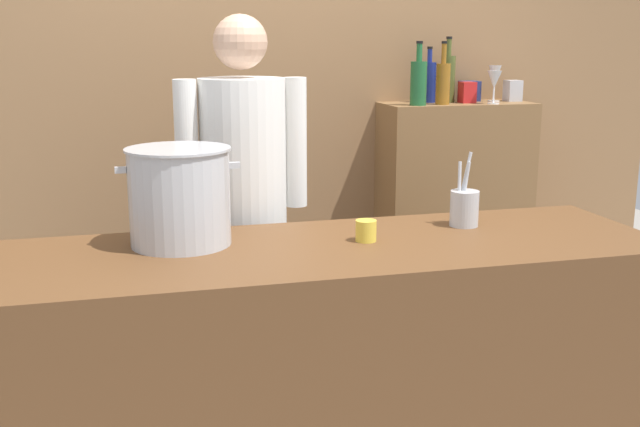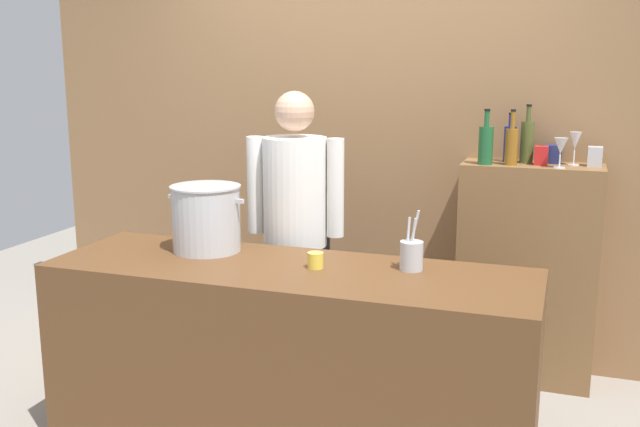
{
  "view_description": "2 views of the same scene",
  "coord_description": "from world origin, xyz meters",
  "px_view_note": "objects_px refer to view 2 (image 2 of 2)",
  "views": [
    {
      "loc": [
        -0.66,
        -2.32,
        1.57
      ],
      "look_at": [
        0.02,
        0.25,
        0.95
      ],
      "focal_mm": 42.35,
      "sensor_mm": 36.0,
      "label": 1
    },
    {
      "loc": [
        1.17,
        -2.95,
        1.82
      ],
      "look_at": [
        0.04,
        0.33,
        1.08
      ],
      "focal_mm": 40.96,
      "sensor_mm": 36.0,
      "label": 2
    }
  ],
  "objects_px": {
    "wine_bottle_olive": "(527,141)",
    "wine_glass_tall": "(575,142)",
    "utensil_crock": "(411,255)",
    "wine_bottle_amber": "(512,145)",
    "stockpot_large": "(206,218)",
    "wine_glass_wide": "(561,147)",
    "spice_tin_silver": "(595,157)",
    "wine_bottle_cobalt": "(510,143)",
    "spice_tin_navy": "(553,154)",
    "chef": "(295,222)",
    "wine_bottle_green": "(486,144)",
    "spice_tin_red": "(541,156)",
    "butter_jar": "(315,260)"
  },
  "relations": [
    {
      "from": "wine_glass_tall",
      "to": "spice_tin_silver",
      "type": "xyz_separation_m",
      "value": [
        0.11,
        -0.0,
        -0.07
      ]
    },
    {
      "from": "butter_jar",
      "to": "wine_bottle_amber",
      "type": "relative_size",
      "value": 0.24
    },
    {
      "from": "chef",
      "to": "wine_glass_wide",
      "type": "bearing_deg",
      "value": -166.3
    },
    {
      "from": "wine_bottle_olive",
      "to": "wine_glass_wide",
      "type": "relative_size",
      "value": 2.01
    },
    {
      "from": "wine_bottle_amber",
      "to": "wine_bottle_green",
      "type": "xyz_separation_m",
      "value": [
        -0.14,
        -0.02,
        0.0
      ]
    },
    {
      "from": "wine_bottle_olive",
      "to": "wine_glass_tall",
      "type": "distance_m",
      "value": 0.25
    },
    {
      "from": "butter_jar",
      "to": "wine_bottle_cobalt",
      "type": "relative_size",
      "value": 0.26
    },
    {
      "from": "stockpot_large",
      "to": "wine_bottle_cobalt",
      "type": "relative_size",
      "value": 1.46
    },
    {
      "from": "wine_bottle_green",
      "to": "wine_glass_tall",
      "type": "height_order",
      "value": "wine_bottle_green"
    },
    {
      "from": "wine_bottle_amber",
      "to": "spice_tin_silver",
      "type": "xyz_separation_m",
      "value": [
        0.43,
        0.1,
        -0.05
      ]
    },
    {
      "from": "utensil_crock",
      "to": "wine_bottle_amber",
      "type": "distance_m",
      "value": 1.11
    },
    {
      "from": "stockpot_large",
      "to": "wine_glass_tall",
      "type": "distance_m",
      "value": 2.02
    },
    {
      "from": "wine_glass_tall",
      "to": "wine_bottle_green",
      "type": "bearing_deg",
      "value": -165.87
    },
    {
      "from": "spice_tin_red",
      "to": "spice_tin_silver",
      "type": "relative_size",
      "value": 0.98
    },
    {
      "from": "wine_bottle_amber",
      "to": "spice_tin_red",
      "type": "bearing_deg",
      "value": 18.72
    },
    {
      "from": "chef",
      "to": "wine_glass_tall",
      "type": "relative_size",
      "value": 9.09
    },
    {
      "from": "wine_bottle_amber",
      "to": "wine_glass_wide",
      "type": "relative_size",
      "value": 1.88
    },
    {
      "from": "chef",
      "to": "wine_bottle_amber",
      "type": "bearing_deg",
      "value": -160.45
    },
    {
      "from": "wine_bottle_green",
      "to": "spice_tin_red",
      "type": "xyz_separation_m",
      "value": [
        0.29,
        0.07,
        -0.06
      ]
    },
    {
      "from": "wine_bottle_cobalt",
      "to": "spice_tin_navy",
      "type": "bearing_deg",
      "value": 6.51
    },
    {
      "from": "wine_bottle_cobalt",
      "to": "spice_tin_navy",
      "type": "relative_size",
      "value": 2.7
    },
    {
      "from": "stockpot_large",
      "to": "spice_tin_silver",
      "type": "height_order",
      "value": "spice_tin_silver"
    },
    {
      "from": "spice_tin_navy",
      "to": "wine_bottle_green",
      "type": "bearing_deg",
      "value": -153.69
    },
    {
      "from": "wine_glass_wide",
      "to": "spice_tin_navy",
      "type": "relative_size",
      "value": 1.58
    },
    {
      "from": "stockpot_large",
      "to": "wine_glass_wide",
      "type": "relative_size",
      "value": 2.49
    },
    {
      "from": "wine_glass_wide",
      "to": "wine_bottle_amber",
      "type": "bearing_deg",
      "value": 171.59
    },
    {
      "from": "chef",
      "to": "utensil_crock",
      "type": "distance_m",
      "value": 0.88
    },
    {
      "from": "chef",
      "to": "spice_tin_navy",
      "type": "xyz_separation_m",
      "value": [
        1.28,
        0.66,
        0.34
      ]
    },
    {
      "from": "wine_glass_tall",
      "to": "wine_glass_wide",
      "type": "xyz_separation_m",
      "value": [
        -0.07,
        -0.13,
        -0.01
      ]
    },
    {
      "from": "wine_bottle_olive",
      "to": "spice_tin_silver",
      "type": "distance_m",
      "value": 0.36
    },
    {
      "from": "utensil_crock",
      "to": "spice_tin_navy",
      "type": "bearing_deg",
      "value": 64.22
    },
    {
      "from": "butter_jar",
      "to": "spice_tin_navy",
      "type": "height_order",
      "value": "spice_tin_navy"
    },
    {
      "from": "wine_bottle_green",
      "to": "spice_tin_red",
      "type": "relative_size",
      "value": 2.93
    },
    {
      "from": "butter_jar",
      "to": "spice_tin_red",
      "type": "height_order",
      "value": "spice_tin_red"
    },
    {
      "from": "wine_bottle_amber",
      "to": "wine_glass_tall",
      "type": "relative_size",
      "value": 1.65
    },
    {
      "from": "wine_bottle_olive",
      "to": "spice_tin_navy",
      "type": "xyz_separation_m",
      "value": [
        0.14,
        0.04,
        -0.07
      ]
    },
    {
      "from": "spice_tin_red",
      "to": "spice_tin_silver",
      "type": "distance_m",
      "value": 0.28
    },
    {
      "from": "wine_bottle_cobalt",
      "to": "wine_glass_wide",
      "type": "relative_size",
      "value": 1.71
    },
    {
      "from": "chef",
      "to": "wine_bottle_green",
      "type": "distance_m",
      "value": 1.12
    },
    {
      "from": "utensil_crock",
      "to": "wine_bottle_amber",
      "type": "xyz_separation_m",
      "value": [
        0.33,
        0.98,
        0.39
      ]
    },
    {
      "from": "wine_bottle_cobalt",
      "to": "wine_glass_tall",
      "type": "relative_size",
      "value": 1.51
    },
    {
      "from": "chef",
      "to": "spice_tin_silver",
      "type": "xyz_separation_m",
      "value": [
        1.5,
        0.6,
        0.34
      ]
    },
    {
      "from": "wine_bottle_amber",
      "to": "utensil_crock",
      "type": "bearing_deg",
      "value": -108.73
    },
    {
      "from": "wine_bottle_cobalt",
      "to": "spice_tin_navy",
      "type": "xyz_separation_m",
      "value": [
        0.24,
        0.03,
        -0.06
      ]
    },
    {
      "from": "butter_jar",
      "to": "wine_bottle_olive",
      "type": "relative_size",
      "value": 0.22
    },
    {
      "from": "wine_glass_tall",
      "to": "wine_glass_wide",
      "type": "distance_m",
      "value": 0.15
    },
    {
      "from": "utensil_crock",
      "to": "wine_bottle_olive",
      "type": "distance_m",
      "value": 1.24
    },
    {
      "from": "butter_jar",
      "to": "wine_glass_wide",
      "type": "xyz_separation_m",
      "value": [
        1.0,
        1.06,
        0.43
      ]
    },
    {
      "from": "wine_bottle_cobalt",
      "to": "wine_bottle_green",
      "type": "bearing_deg",
      "value": -128.22
    },
    {
      "from": "spice_tin_silver",
      "to": "utensil_crock",
      "type": "bearing_deg",
      "value": -125.33
    }
  ]
}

